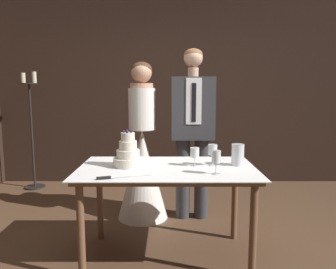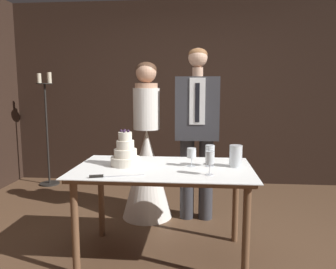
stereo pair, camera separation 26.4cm
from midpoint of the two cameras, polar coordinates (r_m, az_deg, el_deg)
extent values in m
plane|color=brown|center=(2.92, -1.21, -20.53)|extent=(40.00, 40.00, 0.00)
cube|color=black|center=(4.86, -0.62, 7.12)|extent=(5.31, 0.12, 2.64)
cylinder|color=brown|center=(2.58, -17.77, -15.99)|extent=(0.06, 0.06, 0.72)
cylinder|color=brown|center=(2.51, 11.73, -16.44)|extent=(0.06, 0.06, 0.72)
cylinder|color=brown|center=(3.18, -14.04, -11.22)|extent=(0.06, 0.06, 0.72)
cylinder|color=brown|center=(3.12, 9.25, -11.43)|extent=(0.06, 0.06, 0.72)
cube|color=brown|center=(2.66, -2.88, -6.27)|extent=(1.37, 0.78, 0.03)
cube|color=white|center=(2.65, -2.89, -5.84)|extent=(1.43, 0.84, 0.01)
cylinder|color=silver|center=(2.72, -9.58, -4.77)|extent=(0.24, 0.24, 0.07)
cylinder|color=silver|center=(2.70, -9.62, -3.34)|extent=(0.19, 0.19, 0.07)
cylinder|color=silver|center=(2.69, -9.65, -1.89)|extent=(0.14, 0.14, 0.07)
cylinder|color=silver|center=(2.68, -9.69, -0.41)|extent=(0.11, 0.11, 0.07)
sphere|color=#2D1933|center=(2.67, -9.15, 0.52)|extent=(0.02, 0.02, 0.02)
sphere|color=#2D1933|center=(2.71, -9.80, 0.61)|extent=(0.02, 0.02, 0.02)
sphere|color=#2D1933|center=(2.69, -10.40, 0.53)|extent=(0.02, 0.02, 0.02)
sphere|color=#2D1933|center=(2.65, -9.87, 0.44)|extent=(0.02, 0.02, 0.02)
cube|color=silver|center=(2.40, -9.42, -7.32)|extent=(0.29, 0.11, 0.00)
cylinder|color=black|center=(2.38, -14.19, -7.35)|extent=(0.10, 0.05, 0.02)
cylinder|color=silver|center=(2.46, 5.42, -6.85)|extent=(0.06, 0.06, 0.00)
cylinder|color=silver|center=(2.45, 5.44, -5.88)|extent=(0.01, 0.01, 0.08)
cylinder|color=silver|center=(2.43, 5.46, -3.88)|extent=(0.07, 0.07, 0.09)
cylinder|color=maroon|center=(2.44, 5.45, -4.57)|extent=(0.06, 0.06, 0.03)
cylinder|color=silver|center=(2.70, 1.99, -5.45)|extent=(0.07, 0.07, 0.00)
cylinder|color=silver|center=(2.70, 1.99, -4.69)|extent=(0.01, 0.01, 0.07)
cylinder|color=silver|center=(2.68, 2.00, -3.15)|extent=(0.07, 0.07, 0.08)
cylinder|color=silver|center=(2.73, 5.13, -5.36)|extent=(0.07, 0.07, 0.00)
cylinder|color=silver|center=(2.72, 5.14, -4.44)|extent=(0.01, 0.01, 0.09)
cylinder|color=silver|center=(2.70, 5.17, -2.66)|extent=(0.08, 0.08, 0.09)
cylinder|color=silver|center=(2.74, 9.50, -3.53)|extent=(0.10, 0.10, 0.18)
cylinder|color=beige|center=(2.75, 9.48, -4.53)|extent=(0.05, 0.05, 0.08)
sphere|color=#F9CC4C|center=(2.74, 9.50, -3.47)|extent=(0.02, 0.02, 0.02)
cone|color=white|center=(3.56, -6.46, -6.87)|extent=(0.54, 0.54, 0.96)
cylinder|color=white|center=(3.45, -6.64, 4.42)|extent=(0.28, 0.28, 0.43)
cylinder|color=tan|center=(3.44, -6.70, 8.44)|extent=(0.24, 0.24, 0.05)
sphere|color=tan|center=(3.45, -6.74, 10.65)|extent=(0.21, 0.21, 0.21)
ellipsoid|color=#472D1E|center=(3.46, -6.72, 11.17)|extent=(0.22, 0.22, 0.16)
cylinder|color=#38383D|center=(3.55, 0.57, -7.70)|extent=(0.15, 0.15, 0.86)
cylinder|color=#38383D|center=(3.56, 3.85, -7.68)|extent=(0.15, 0.15, 0.86)
cube|color=#38383D|center=(3.43, 2.28, 4.58)|extent=(0.45, 0.24, 0.65)
cube|color=white|center=(3.30, 2.37, 5.80)|extent=(0.16, 0.01, 0.47)
cube|color=black|center=(3.29, 2.37, 5.57)|extent=(0.04, 0.01, 0.39)
cylinder|color=#DBAD8E|center=(3.43, 2.31, 10.79)|extent=(0.11, 0.11, 0.09)
sphere|color=#DBAD8E|center=(3.44, 2.33, 13.19)|extent=(0.19, 0.19, 0.19)
ellipsoid|color=brown|center=(3.45, 2.33, 13.74)|extent=(0.19, 0.19, 0.13)
cylinder|color=black|center=(5.11, -23.43, -8.36)|extent=(0.28, 0.28, 0.02)
cylinder|color=black|center=(4.97, -23.89, -0.27)|extent=(0.03, 0.03, 1.44)
cylinder|color=black|center=(4.92, -24.38, 8.10)|extent=(0.22, 0.22, 0.01)
cylinder|color=beige|center=(4.96, -25.22, 8.91)|extent=(0.06, 0.06, 0.14)
cylinder|color=beige|center=(4.89, -23.62, 9.11)|extent=(0.06, 0.06, 0.15)
camera|label=1|loc=(0.13, -92.50, -0.35)|focal=35.00mm
camera|label=2|loc=(0.13, 87.50, 0.35)|focal=35.00mm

